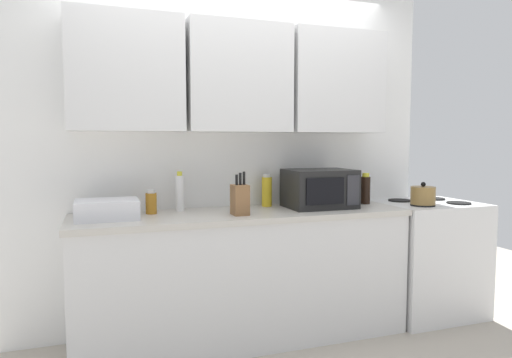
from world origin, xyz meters
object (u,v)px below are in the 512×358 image
object	(u,v)px
bottle_white_jar	(180,193)
bottle_yellow_mustard	(267,191)
stove_range	(427,258)
microwave	(319,188)
kettle	(423,195)
dish_rack	(107,209)
knife_block	(240,199)
bottle_soy_dark	(366,189)
bottle_amber_vinegar	(151,202)

from	to	relation	value
bottle_white_jar	bottle_yellow_mustard	bearing A→B (deg)	1.82
stove_range	microwave	xyz separation A→B (m)	(-0.95, 0.04, 0.59)
kettle	dish_rack	bearing A→B (deg)	175.95
stove_range	dish_rack	distance (m)	2.48
kettle	bottle_white_jar	world-z (taller)	bottle_white_jar
kettle	dish_rack	distance (m)	2.27
stove_range	knife_block	xyz separation A→B (m)	(-1.60, -0.10, 0.55)
stove_range	bottle_yellow_mustard	size ratio (longest dim) A/B	3.78
microwave	bottle_yellow_mustard	bearing A→B (deg)	152.58
dish_rack	bottle_soy_dark	distance (m)	1.91
knife_block	stove_range	bearing A→B (deg)	3.65
stove_range	dish_rack	size ratio (longest dim) A/B	2.40
kettle	bottle_white_jar	bearing A→B (deg)	169.38
dish_rack	bottle_white_jar	size ratio (longest dim) A/B	1.37
kettle	knife_block	distance (m)	1.43
dish_rack	knife_block	world-z (taller)	knife_block
dish_rack	bottle_white_jar	world-z (taller)	bottle_white_jar
stove_range	bottle_white_jar	world-z (taller)	bottle_white_jar
kettle	microwave	bearing A→B (deg)	167.34
kettle	bottle_amber_vinegar	xyz separation A→B (m)	(-1.98, 0.28, -0.00)
bottle_yellow_mustard	bottle_amber_vinegar	distance (m)	0.86
kettle	bottle_amber_vinegar	world-z (taller)	kettle
knife_block	bottle_yellow_mustard	bearing A→B (deg)	45.92
microwave	bottle_soy_dark	world-z (taller)	microwave
bottle_amber_vinegar	kettle	bearing A→B (deg)	-7.98
microwave	kettle	bearing A→B (deg)	-12.66
kettle	bottle_white_jar	size ratio (longest dim) A/B	0.65
bottle_white_jar	knife_block	bearing A→B (deg)	-40.38
bottle_amber_vinegar	bottle_soy_dark	bearing A→B (deg)	-1.55
kettle	dish_rack	xyz separation A→B (m)	(-2.26, 0.16, -0.02)
stove_range	bottle_amber_vinegar	size ratio (longest dim) A/B	5.55
microwave	bottle_yellow_mustard	size ratio (longest dim) A/B	1.99
bottle_white_jar	bottle_amber_vinegar	distance (m)	0.22
bottle_yellow_mustard	bottle_soy_dark	bearing A→B (deg)	-8.87
microwave	knife_block	distance (m)	0.67
kettle	bottle_yellow_mustard	bearing A→B (deg)	162.52
microwave	knife_block	bearing A→B (deg)	-168.11
bottle_white_jar	bottle_yellow_mustard	world-z (taller)	bottle_white_jar
stove_range	dish_rack	world-z (taller)	dish_rack
kettle	knife_block	xyz separation A→B (m)	(-1.43, 0.04, 0.02)
bottle_amber_vinegar	stove_range	bearing A→B (deg)	-3.66
stove_range	bottle_soy_dark	bearing A→B (deg)	169.84
bottle_yellow_mustard	bottle_soy_dark	world-z (taller)	bottle_yellow_mustard
kettle	knife_block	bearing A→B (deg)	178.48
bottle_amber_vinegar	bottle_white_jar	bearing A→B (deg)	15.42
knife_block	bottle_soy_dark	bearing A→B (deg)	10.27
stove_range	bottle_yellow_mustard	bearing A→B (deg)	170.61
bottle_white_jar	bottle_soy_dark	world-z (taller)	bottle_white_jar
dish_rack	bottle_amber_vinegar	xyz separation A→B (m)	(0.28, 0.12, 0.02)
dish_rack	bottle_amber_vinegar	world-z (taller)	bottle_amber_vinegar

